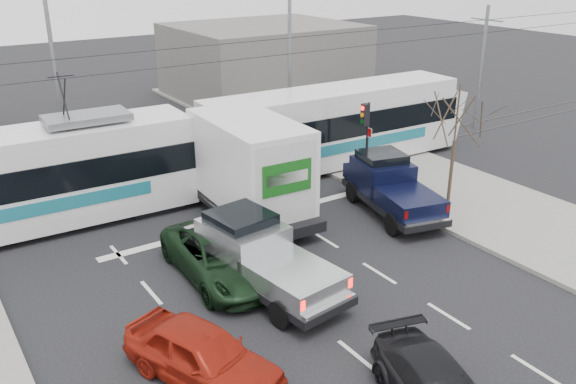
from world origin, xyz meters
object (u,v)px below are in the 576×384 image
street_lamp_far (49,63)px  red_car (202,355)px  street_lamp_near (287,47)px  tram (195,150)px  traffic_signal (366,126)px  green_car (220,257)px  navy_pickup (389,185)px  box_truck (242,166)px  silver_pickup (256,253)px  bare_tree (457,118)px

street_lamp_far → red_car: (-1.28, -17.60, -4.37)m
street_lamp_far → street_lamp_near: bearing=-9.9°
street_lamp_far → tram: bearing=-58.7°
traffic_signal → red_car: (-11.93, -8.10, -2.00)m
green_car → red_car: 5.08m
tram → red_car: (-5.20, -11.15, -1.26)m
navy_pickup → green_car: navy_pickup is taller
navy_pickup → red_car: bearing=-140.5°
traffic_signal → tram: 7.43m
traffic_signal → red_car: traffic_signal is taller
tram → navy_pickup: (5.66, -5.86, -0.89)m
traffic_signal → box_truck: 6.10m
silver_pickup → box_truck: 5.72m
silver_pickup → bare_tree: bearing=-2.1°
street_lamp_near → navy_pickup: size_ratio=1.58×
green_car → traffic_signal: bearing=25.1°
street_lamp_near → street_lamp_far: same height
street_lamp_far → navy_pickup: size_ratio=1.58×
silver_pickup → navy_pickup: 7.66m
street_lamp_near → traffic_signal: bearing=-96.4°
street_lamp_near → street_lamp_far: bearing=170.1°
tram → box_truck: bearing=-74.3°
street_lamp_far → tram: street_lamp_far is taller
silver_pickup → tram: bearing=70.6°
bare_tree → box_truck: bare_tree is taller
traffic_signal → red_car: bearing=-145.8°
bare_tree → red_car: bare_tree is taller
traffic_signal → silver_pickup: bearing=-150.2°
bare_tree → navy_pickup: 3.66m
street_lamp_far → green_car: 14.10m
silver_pickup → box_truck: bearing=57.6°
traffic_signal → box_truck: box_truck is taller
street_lamp_near → green_car: size_ratio=1.71×
tram → red_car: 12.36m
navy_pickup → traffic_signal: bearing=82.7°
green_car → street_lamp_far: bearing=98.8°
street_lamp_near → red_car: 20.63m
tram → bare_tree: bearing=-40.2°
traffic_signal → street_lamp_far: street_lamp_far is taller
street_lamp_far → navy_pickup: bearing=-52.1°
bare_tree → navy_pickup: (-2.20, 1.18, -2.68)m
silver_pickup → street_lamp_near: bearing=45.9°
silver_pickup → green_car: 1.32m
street_lamp_far → red_car: size_ratio=2.07×
navy_pickup → red_car: 12.08m
traffic_signal → silver_pickup: (-8.45, -4.85, -1.65)m
box_truck → red_car: size_ratio=1.88×
street_lamp_near → silver_pickup: (-9.30, -12.35, -4.02)m
green_car → tram: bearing=72.9°
tram → silver_pickup: 8.13m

